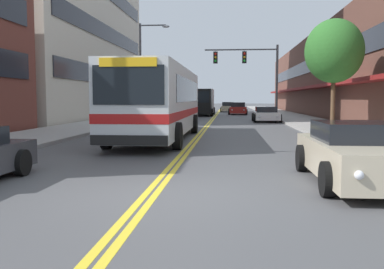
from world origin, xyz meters
The scene contains 17 objects.
ground_plane centered at (0.00, 37.00, 0.00)m, with size 240.00×240.00×0.00m, color #4C4C4F.
sidewalk_left centered at (-7.50, 37.00, 0.08)m, with size 3.99×106.00×0.15m.
sidewalk_right centered at (7.50, 37.00, 0.08)m, with size 3.99×106.00×0.15m.
centre_line centered at (0.00, 37.00, 0.00)m, with size 0.34×106.00×0.01m.
storefront_row_right centered at (13.72, 37.00, 4.22)m, with size 9.10×68.00×8.45m.
city_bus centered at (-1.65, 11.27, 1.79)m, with size 2.89×12.27×3.17m.
car_navy_parked_left_near centered at (-4.44, 26.90, 0.65)m, with size 2.08×4.23×1.39m.
car_silver_parked_left_far centered at (-4.41, 33.98, 0.60)m, with size 2.21×4.88×1.28m.
car_champagne_parked_right_foreground centered at (4.31, 1.42, 0.63)m, with size 2.16×4.77×1.32m.
car_white_parked_right_mid centered at (4.43, 26.41, 0.57)m, with size 2.14×4.20×1.20m.
car_red_moving_lead centered at (2.47, 42.49, 0.65)m, with size 2.19×4.58×1.41m.
car_beige_moving_second centered at (1.29, 52.30, 0.63)m, with size 2.12×4.87×1.37m.
box_truck centered at (-1.50, 38.98, 1.55)m, with size 2.63×7.90×2.90m.
traffic_signal_mast centered at (3.20, 26.05, 4.30)m, with size 5.77×0.38×6.03m.
street_lamp_left_far centered at (-4.96, 24.37, 4.51)m, with size 2.34×0.28×7.53m.
street_tree_right_mid centered at (7.06, 15.57, 4.37)m, with size 3.10×3.10×5.93m.
fire_hydrant centered at (5.95, 10.73, 0.54)m, with size 0.31×0.23×0.78m.
Camera 1 is at (1.50, -8.13, 1.84)m, focal length 40.00 mm.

